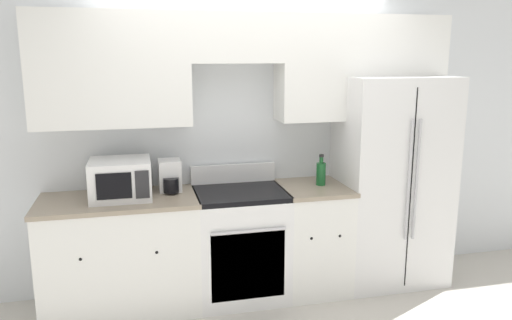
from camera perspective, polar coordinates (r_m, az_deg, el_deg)
ground_plane at (r=4.18m, az=1.05°, el=-16.79°), size 12.00×12.00×0.00m
wall_back at (r=4.25m, az=-0.76°, el=5.82°), size 8.00×0.39×2.60m
lower_cabinets_left at (r=4.16m, az=-15.17°, el=-10.36°), size 1.22×0.64×0.92m
lower_cabinets_right at (r=4.39m, az=6.45°, el=-8.75°), size 0.56×0.64×0.92m
oven_range at (r=4.23m, az=-1.81°, el=-9.48°), size 0.74×0.65×1.08m
refrigerator at (r=4.59m, az=15.01°, el=-2.24°), size 0.93×0.75×1.83m
microwave at (r=3.99m, az=-15.23°, el=-2.11°), size 0.46×0.43×0.30m
bottle at (r=4.27m, az=7.44°, el=-1.48°), size 0.08×0.08×0.27m
coffee_maker at (r=4.11m, az=-9.79°, el=-1.90°), size 0.18×0.27×0.26m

